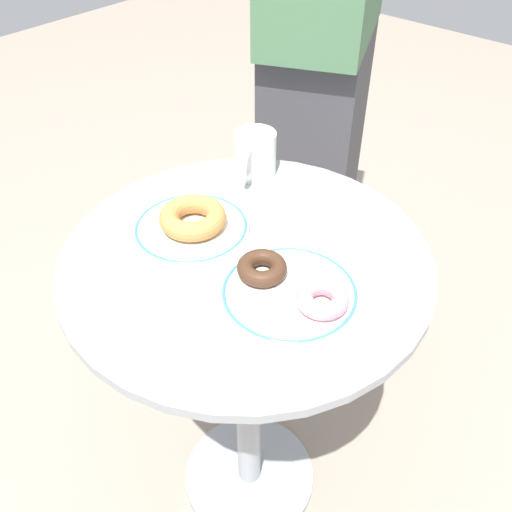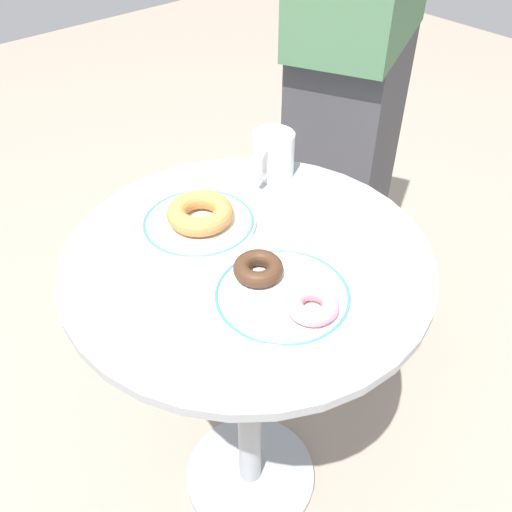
{
  "view_description": "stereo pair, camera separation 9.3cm",
  "coord_description": "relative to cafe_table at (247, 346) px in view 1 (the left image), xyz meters",
  "views": [
    {
      "loc": [
        0.49,
        -0.53,
        1.38
      ],
      "look_at": [
        0.02,
        -0.0,
        0.78
      ],
      "focal_mm": 39.04,
      "sensor_mm": 36.0,
      "label": 1
    },
    {
      "loc": [
        0.55,
        -0.47,
        1.38
      ],
      "look_at": [
        0.02,
        -0.0,
        0.78
      ],
      "focal_mm": 39.04,
      "sensor_mm": 36.0,
      "label": 2
    }
  ],
  "objects": [
    {
      "name": "ground_plane",
      "position": [
        0.0,
        0.0,
        -0.54
      ],
      "size": [
        7.0,
        7.0,
        0.02
      ],
      "primitive_type": "cube",
      "color": "gray"
    },
    {
      "name": "plate_right",
      "position": [
        0.12,
        -0.03,
        0.25
      ],
      "size": [
        0.22,
        0.22,
        0.01
      ],
      "color": "white",
      "rests_on": "cafe_table"
    },
    {
      "name": "paper_napkin",
      "position": [
        0.07,
        -0.13,
        0.24
      ],
      "size": [
        0.15,
        0.15,
        0.01
      ],
      "primitive_type": "cube",
      "rotation": [
        0.0,
        0.0,
        -0.17
      ],
      "color": "white",
      "rests_on": "cafe_table"
    },
    {
      "name": "donut_pink_frosted",
      "position": [
        0.17,
        -0.02,
        0.27
      ],
      "size": [
        0.09,
        0.09,
        0.03
      ],
      "primitive_type": "torus",
      "rotation": [
        0.0,
        0.0,
        1.4
      ],
      "color": "pink",
      "rests_on": "plate_right"
    },
    {
      "name": "donut_chocolate",
      "position": [
        0.06,
        -0.03,
        0.27
      ],
      "size": [
        0.11,
        0.11,
        0.03
      ],
      "primitive_type": "torus",
      "rotation": [
        0.0,
        0.0,
        3.8
      ],
      "color": "#422819",
      "rests_on": "plate_right"
    },
    {
      "name": "person_figure",
      "position": [
        -0.25,
        0.54,
        0.35
      ],
      "size": [
        0.37,
        0.46,
        1.78
      ],
      "color": "#3D3D42",
      "rests_on": "ground"
    },
    {
      "name": "donut_old_fashioned",
      "position": [
        -0.12,
        -0.01,
        0.27
      ],
      "size": [
        0.15,
        0.15,
        0.04
      ],
      "primitive_type": "torus",
      "rotation": [
        0.0,
        0.0,
        4.96
      ],
      "color": "#BC7F42",
      "rests_on": "plate_left"
    },
    {
      "name": "plate_left",
      "position": [
        -0.12,
        -0.01,
        0.25
      ],
      "size": [
        0.21,
        0.21,
        0.01
      ],
      "color": "white",
      "rests_on": "cafe_table"
    },
    {
      "name": "cafe_table",
      "position": [
        0.0,
        0.0,
        0.0
      ],
      "size": [
        0.64,
        0.64,
        0.77
      ],
      "color": "#999EA3",
      "rests_on": "ground"
    },
    {
      "name": "coffee_mug",
      "position": [
        -0.16,
        0.2,
        0.29
      ],
      "size": [
        0.08,
        0.12,
        0.09
      ],
      "color": "white",
      "rests_on": "cafe_table"
    }
  ]
}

